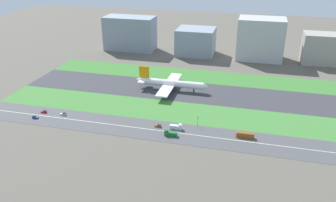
% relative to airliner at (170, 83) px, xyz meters
% --- Properties ---
extents(ground_plane, '(800.00, 800.00, 0.00)m').
position_rel_airliner_xyz_m(ground_plane, '(11.73, -0.00, -6.23)').
color(ground_plane, '#5B564C').
extents(runway, '(280.00, 46.00, 0.10)m').
position_rel_airliner_xyz_m(runway, '(11.73, -0.00, -6.18)').
color(runway, '#38383D').
rests_on(runway, ground_plane).
extents(grass_median_north, '(280.00, 36.00, 0.10)m').
position_rel_airliner_xyz_m(grass_median_north, '(11.73, 41.00, -6.18)').
color(grass_median_north, '#3D7A33').
rests_on(grass_median_north, ground_plane).
extents(grass_median_south, '(280.00, 36.00, 0.10)m').
position_rel_airliner_xyz_m(grass_median_south, '(11.73, -41.00, -6.18)').
color(grass_median_south, '#427F38').
rests_on(grass_median_south, ground_plane).
extents(highway, '(280.00, 28.00, 0.10)m').
position_rel_airliner_xyz_m(highway, '(11.73, -73.00, -6.18)').
color(highway, '#4C4C4F').
rests_on(highway, ground_plane).
extents(highway_centerline, '(266.00, 0.50, 0.01)m').
position_rel_airliner_xyz_m(highway_centerline, '(11.73, -73.00, -6.13)').
color(highway_centerline, silver).
rests_on(highway_centerline, highway).
extents(airliner, '(65.00, 56.00, 19.70)m').
position_rel_airliner_xyz_m(airliner, '(0.00, 0.00, 0.00)').
color(airliner, white).
rests_on(airliner, runway).
extents(truck_0, '(8.40, 2.50, 4.00)m').
position_rel_airliner_xyz_m(truck_0, '(21.58, -68.00, -4.56)').
color(truck_0, silver).
rests_on(truck_0, highway).
extents(truck_1, '(8.40, 2.50, 4.00)m').
position_rel_airliner_xyz_m(truck_1, '(20.09, -78.00, -4.56)').
color(truck_1, '#19662D').
rests_on(truck_1, highway).
extents(car_2, '(4.40, 1.80, 2.00)m').
position_rel_airliner_xyz_m(car_2, '(8.78, -68.00, -5.31)').
color(car_2, brown).
rests_on(car_2, highway).
extents(car_0, '(4.40, 1.80, 2.00)m').
position_rel_airliner_xyz_m(car_0, '(-81.28, -68.00, -5.31)').
color(car_0, '#B2191E').
rests_on(car_0, highway).
extents(bus_0, '(11.60, 2.50, 3.50)m').
position_rel_airliner_xyz_m(bus_0, '(68.25, -68.00, -4.41)').
color(bus_0, brown).
rests_on(bus_0, highway).
extents(car_1, '(4.40, 1.80, 2.00)m').
position_rel_airliner_xyz_m(car_1, '(-64.84, -68.00, -5.31)').
color(car_1, silver).
rests_on(car_1, highway).
extents(car_3, '(4.40, 1.80, 2.00)m').
position_rel_airliner_xyz_m(car_3, '(-82.26, -78.00, -5.31)').
color(car_3, navy).
rests_on(car_3, highway).
extents(traffic_light, '(0.36, 0.50, 7.20)m').
position_rel_airliner_xyz_m(traffic_light, '(35.22, -60.01, -1.94)').
color(traffic_light, '#4C4C51').
rests_on(traffic_light, highway).
extents(terminal_building, '(59.45, 28.70, 39.68)m').
position_rel_airliner_xyz_m(terminal_building, '(-78.27, 114.00, 13.61)').
color(terminal_building, gray).
rests_on(terminal_building, ground_plane).
extents(hangar_building, '(42.32, 36.85, 29.97)m').
position_rel_airliner_xyz_m(hangar_building, '(1.83, 114.00, 8.75)').
color(hangar_building, gray).
rests_on(hangar_building, ground_plane).
extents(office_tower, '(49.56, 33.45, 45.12)m').
position_rel_airliner_xyz_m(office_tower, '(73.58, 114.00, 16.33)').
color(office_tower, '#B2B2B7').
rests_on(office_tower, ground_plane).
extents(cargo_warehouse, '(52.91, 26.89, 32.03)m').
position_rel_airliner_xyz_m(cargo_warehouse, '(144.08, 114.00, 9.78)').
color(cargo_warehouse, '#9E998E').
rests_on(cargo_warehouse, ground_plane).
extents(fuel_tank_west, '(25.24, 25.24, 17.82)m').
position_rel_airliner_xyz_m(fuel_tank_west, '(-7.45, 159.00, 2.68)').
color(fuel_tank_west, silver).
rests_on(fuel_tank_west, ground_plane).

